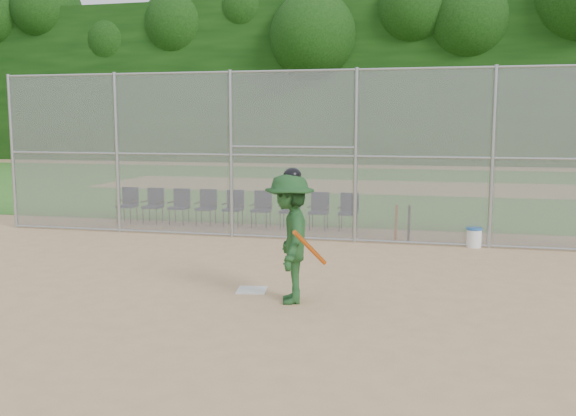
% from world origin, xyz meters
% --- Properties ---
extents(ground, '(100.00, 100.00, 0.00)m').
position_xyz_m(ground, '(0.00, 0.00, 0.00)').
color(ground, tan).
rests_on(ground, ground).
extents(grass_strip, '(100.00, 100.00, 0.00)m').
position_xyz_m(grass_strip, '(0.00, 18.00, 0.01)').
color(grass_strip, '#2E691F').
rests_on(grass_strip, ground).
extents(dirt_patch_far, '(24.00, 24.00, 0.00)m').
position_xyz_m(dirt_patch_far, '(0.00, 18.00, 0.01)').
color(dirt_patch_far, tan).
rests_on(dirt_patch_far, ground).
extents(backstop_fence, '(16.09, 0.09, 4.00)m').
position_xyz_m(backstop_fence, '(0.00, 5.00, 2.07)').
color(backstop_fence, gray).
rests_on(backstop_fence, ground).
extents(treeline, '(81.00, 60.00, 11.00)m').
position_xyz_m(treeline, '(0.00, 20.00, 5.50)').
color(treeline, black).
rests_on(treeline, ground).
extents(home_plate, '(0.55, 0.55, 0.02)m').
position_xyz_m(home_plate, '(-0.09, 0.28, 0.01)').
color(home_plate, silver).
rests_on(home_plate, ground).
extents(batter_at_plate, '(1.14, 1.44, 2.09)m').
position_xyz_m(batter_at_plate, '(0.67, -0.21, 1.01)').
color(batter_at_plate, '#1B451E').
rests_on(batter_at_plate, ground).
extents(water_cooler, '(0.35, 0.35, 0.44)m').
position_xyz_m(water_cooler, '(3.67, 5.03, 0.23)').
color(water_cooler, white).
rests_on(water_cooler, ground).
extents(spare_bats, '(0.36, 0.28, 0.84)m').
position_xyz_m(spare_bats, '(2.07, 5.46, 0.42)').
color(spare_bats, '#D84C14').
rests_on(spare_bats, ground).
extents(chair_0, '(0.54, 0.52, 0.96)m').
position_xyz_m(chair_0, '(-5.59, 6.56, 0.48)').
color(chair_0, '#0F1839').
rests_on(chair_0, ground).
extents(chair_1, '(0.54, 0.52, 0.96)m').
position_xyz_m(chair_1, '(-4.81, 6.56, 0.48)').
color(chair_1, '#0F1839').
rests_on(chair_1, ground).
extents(chair_2, '(0.54, 0.52, 0.96)m').
position_xyz_m(chair_2, '(-4.04, 6.56, 0.48)').
color(chair_2, '#0F1839').
rests_on(chair_2, ground).
extents(chair_3, '(0.54, 0.52, 0.96)m').
position_xyz_m(chair_3, '(-3.26, 6.56, 0.48)').
color(chair_3, '#0F1839').
rests_on(chair_3, ground).
extents(chair_4, '(0.54, 0.52, 0.96)m').
position_xyz_m(chair_4, '(-2.48, 6.56, 0.48)').
color(chair_4, '#0F1839').
rests_on(chair_4, ground).
extents(chair_5, '(0.54, 0.52, 0.96)m').
position_xyz_m(chair_5, '(-1.70, 6.56, 0.48)').
color(chair_5, '#0F1839').
rests_on(chair_5, ground).
extents(chair_6, '(0.54, 0.52, 0.96)m').
position_xyz_m(chair_6, '(-0.93, 6.56, 0.48)').
color(chair_6, '#0F1839').
rests_on(chair_6, ground).
extents(chair_7, '(0.54, 0.52, 0.96)m').
position_xyz_m(chair_7, '(-0.15, 6.56, 0.48)').
color(chair_7, '#0F1839').
rests_on(chair_7, ground).
extents(chair_8, '(0.54, 0.52, 0.96)m').
position_xyz_m(chair_8, '(0.63, 6.56, 0.48)').
color(chair_8, '#0F1839').
rests_on(chair_8, ground).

